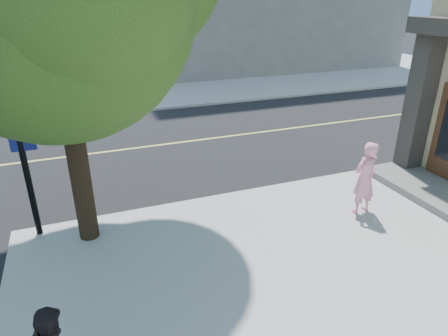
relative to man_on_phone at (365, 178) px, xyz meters
name	(u,v)px	position (x,y,z in m)	size (l,w,h in m)	color
ground	(60,227)	(-6.81, 2.04, -1.01)	(140.00, 140.00, 0.00)	black
road_ew	(60,158)	(-6.81, 6.54, -1.01)	(140.00, 9.00, 0.01)	black
sidewalk_ne	(238,59)	(6.69, 23.54, -0.95)	(29.00, 25.00, 0.12)	#A4A4A4
man_on_phone	(365,178)	(0.00, 0.00, 0.00)	(0.65, 0.43, 1.79)	pink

